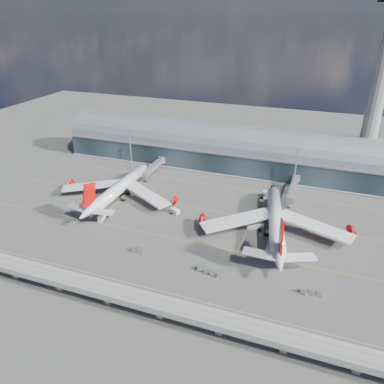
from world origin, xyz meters
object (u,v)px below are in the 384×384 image
(floodlight_mast_left, at_px, (130,149))
(service_truck_4, at_px, (265,195))
(control_tower, at_px, (378,93))
(airliner_left, at_px, (118,189))
(floodlight_mast_right, at_px, (295,170))
(cargo_train_2, at_px, (312,292))
(cargo_train_1, at_px, (210,272))
(cargo_train_0, at_px, (138,250))
(airliner_right, at_px, (276,222))
(service_truck_1, at_px, (175,211))
(service_truck_3, at_px, (269,248))
(service_truck_5, at_px, (132,191))
(service_truck_2, at_px, (255,226))
(service_truck_0, at_px, (102,217))

(floodlight_mast_left, height_order, service_truck_4, floodlight_mast_left)
(control_tower, distance_m, airliner_left, 146.25)
(floodlight_mast_right, height_order, cargo_train_2, floodlight_mast_right)
(cargo_train_1, bearing_deg, cargo_train_0, 73.85)
(floodlight_mast_left, xyz_separation_m, airliner_right, (97.19, -45.61, -7.62))
(cargo_train_0, bearing_deg, service_truck_4, -33.79)
(cargo_train_1, bearing_deg, service_truck_1, 27.19)
(airliner_left, height_order, service_truck_3, airliner_left)
(service_truck_3, height_order, cargo_train_0, service_truck_3)
(airliner_right, xyz_separation_m, service_truck_5, (-80.19, 14.00, -4.43))
(service_truck_3, bearing_deg, service_truck_5, 163.12)
(airliner_left, distance_m, service_truck_5, 9.74)
(service_truck_1, relative_size, service_truck_2, 0.64)
(airliner_right, relative_size, cargo_train_2, 9.02)
(service_truck_2, xyz_separation_m, cargo_train_2, (27.90, -37.04, -0.58))
(airliner_right, xyz_separation_m, service_truck_0, (-80.15, -15.84, -4.52))
(service_truck_3, xyz_separation_m, cargo_train_0, (-51.31, -20.09, -0.46))
(floodlight_mast_left, relative_size, floodlight_mast_right, 1.00)
(control_tower, relative_size, service_truck_3, 17.39)
(service_truck_3, xyz_separation_m, cargo_train_1, (-18.93, -23.10, -0.48))
(service_truck_3, xyz_separation_m, service_truck_5, (-80.24, 28.20, 0.14))
(control_tower, bearing_deg, service_truck_5, -153.20)
(airliner_right, xyz_separation_m, service_truck_3, (0.06, -14.20, -4.57))
(service_truck_4, bearing_deg, airliner_left, -174.07)
(service_truck_0, height_order, cargo_train_0, service_truck_0)
(service_truck_2, bearing_deg, service_truck_4, -27.42)
(cargo_train_0, bearing_deg, floodlight_mast_right, -37.10)
(service_truck_2, distance_m, service_truck_4, 33.38)
(control_tower, bearing_deg, cargo_train_2, -99.86)
(control_tower, relative_size, airliner_right, 1.42)
(floodlight_mast_left, height_order, cargo_train_0, floodlight_mast_left)
(service_truck_0, relative_size, service_truck_5, 1.12)
(service_truck_0, bearing_deg, service_truck_4, 23.15)
(cargo_train_1, bearing_deg, service_truck_0, 59.85)
(airliner_left, distance_m, service_truck_3, 86.23)
(service_truck_0, bearing_deg, cargo_train_0, -45.17)
(service_truck_3, bearing_deg, service_truck_2, 123.52)
(service_truck_2, bearing_deg, service_truck_5, 50.26)
(airliner_left, relative_size, cargo_train_2, 8.58)
(airliner_right, relative_size, service_truck_0, 9.97)
(service_truck_3, bearing_deg, airliner_right, 92.71)
(service_truck_0, bearing_deg, service_truck_3, -11.43)
(control_tower, relative_size, service_truck_4, 17.08)
(floodlight_mast_left, relative_size, airliner_right, 0.35)
(floodlight_mast_right, relative_size, airliner_left, 0.37)
(airliner_left, relative_size, service_truck_5, 10.62)
(control_tower, xyz_separation_m, floodlight_mast_left, (-135.00, -28.00, -38.00))
(cargo_train_1, distance_m, cargo_train_2, 37.66)
(floodlight_mast_left, height_order, airliner_right, floodlight_mast_left)
(service_truck_1, xyz_separation_m, cargo_train_0, (-1.98, -35.86, -0.38))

